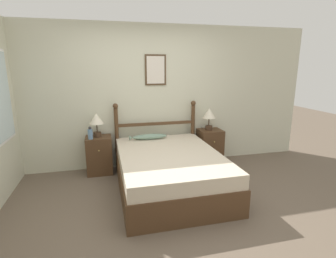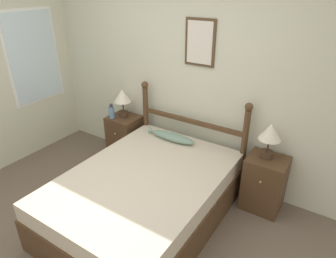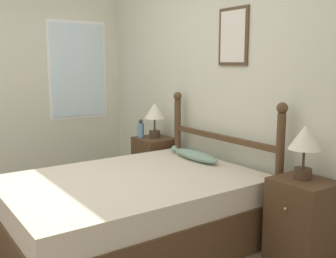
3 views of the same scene
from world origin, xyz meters
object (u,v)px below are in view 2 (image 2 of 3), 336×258
Objects in this scene: nightstand_left at (125,137)px; fish_pillow at (172,137)px; nightstand_right at (264,183)px; table_lamp_left at (122,98)px; table_lamp_right at (270,134)px; bottle at (112,112)px; bed at (145,197)px.

fish_pillow reaches higher than nightstand_left.
fish_pillow is (0.86, -0.08, 0.29)m from nightstand_left.
table_lamp_left reaches higher than nightstand_right.
table_lamp_left is 2.04m from table_lamp_right.
bed is at bearing -34.24° from bottle.
bottle is at bearing -131.34° from table_lamp_left.
bed is 5.06× the size of table_lamp_left.
nightstand_left reaches higher than bed.
bed is at bearing -40.88° from nightstand_left.
nightstand_left is 1.60× the size of table_lamp_left.
nightstand_right is 1.60× the size of table_lamp_left.
bottle is 0.32× the size of fish_pillow.
table_lamp_left is 1.00× the size of table_lamp_right.
nightstand_right is 1.23m from fish_pillow.
bed is 0.89m from fish_pillow.
fish_pillow is (0.87, -0.10, -0.32)m from table_lamp_left.
table_lamp_left is (-0.01, 0.02, 0.61)m from nightstand_left.
bottle is (-0.12, -0.11, 0.42)m from nightstand_left.
table_lamp_right is at bearing 145.36° from nightstand_right.
bottle reaches higher than bed.
nightstand_left is 1.00× the size of nightstand_right.
table_lamp_right is 1.21m from fish_pillow.
table_lamp_right is at bearing 3.44° from bottle.
fish_pillow is at bearing -176.00° from nightstand_right.
table_lamp_right reaches higher than fish_pillow.
fish_pillow is (0.98, 0.02, -0.13)m from bottle.
bed is 1.50m from table_lamp_right.
bed is 3.17× the size of nightstand_right.
nightstand_left is at bearing -55.06° from table_lamp_left.
bottle is at bearing -176.56° from table_lamp_right.
table_lamp_right is at bearing 42.38° from bed.
fish_pillow reaches higher than bed.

